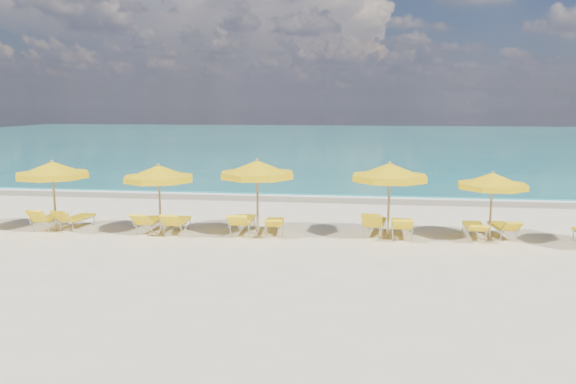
# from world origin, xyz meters

# --- Properties ---
(ground_plane) EXTENTS (120.00, 120.00, 0.00)m
(ground_plane) POSITION_xyz_m (0.00, 0.00, 0.00)
(ground_plane) COLOR beige
(ocean) EXTENTS (120.00, 80.00, 0.30)m
(ocean) POSITION_xyz_m (0.00, 48.00, 0.00)
(ocean) COLOR #136E6C
(ocean) RESTS_ON ground
(wet_sand_band) EXTENTS (120.00, 2.60, 0.01)m
(wet_sand_band) POSITION_xyz_m (0.00, 7.40, 0.00)
(wet_sand_band) COLOR tan
(wet_sand_band) RESTS_ON ground
(foam_line) EXTENTS (120.00, 1.20, 0.03)m
(foam_line) POSITION_xyz_m (0.00, 8.20, 0.00)
(foam_line) COLOR white
(foam_line) RESTS_ON ground
(whitecap_near) EXTENTS (14.00, 0.36, 0.05)m
(whitecap_near) POSITION_xyz_m (-6.00, 17.00, 0.00)
(whitecap_near) COLOR white
(whitecap_near) RESTS_ON ground
(whitecap_far) EXTENTS (18.00, 0.30, 0.05)m
(whitecap_far) POSITION_xyz_m (8.00, 24.00, 0.00)
(whitecap_far) COLOR white
(whitecap_far) RESTS_ON ground
(umbrella_2) EXTENTS (2.76, 2.76, 2.42)m
(umbrella_2) POSITION_xyz_m (-7.61, -0.43, 2.06)
(umbrella_2) COLOR #99804C
(umbrella_2) RESTS_ON ground
(umbrella_3) EXTENTS (2.53, 2.53, 2.35)m
(umbrella_3) POSITION_xyz_m (-3.97, -0.36, 2.00)
(umbrella_3) COLOR #99804C
(umbrella_3) RESTS_ON ground
(umbrella_4) EXTENTS (2.93, 2.93, 2.50)m
(umbrella_4) POSITION_xyz_m (-0.81, 0.04, 2.14)
(umbrella_4) COLOR #99804C
(umbrella_4) RESTS_ON ground
(umbrella_5) EXTENTS (3.15, 3.15, 2.48)m
(umbrella_5) POSITION_xyz_m (3.41, 0.06, 2.11)
(umbrella_5) COLOR #99804C
(umbrella_5) RESTS_ON ground
(umbrella_6) EXTENTS (2.74, 2.74, 2.20)m
(umbrella_6) POSITION_xyz_m (6.57, 0.25, 1.87)
(umbrella_6) COLOR #99804C
(umbrella_6) RESTS_ON ground
(lounger_2_left) EXTENTS (0.62, 1.72, 0.85)m
(lounger_2_left) POSITION_xyz_m (-8.03, -0.08, 0.22)
(lounger_2_left) COLOR #A5A8AD
(lounger_2_left) RESTS_ON ground
(lounger_2_right) EXTENTS (0.84, 1.74, 0.80)m
(lounger_2_right) POSITION_xyz_m (-7.18, 0.12, 0.21)
(lounger_2_right) COLOR #A5A8AD
(lounger_2_right) RESTS_ON ground
(lounger_3_left) EXTENTS (0.63, 1.77, 0.81)m
(lounger_3_left) POSITION_xyz_m (-4.46, -0.02, 0.22)
(lounger_3_left) COLOR #A5A8AD
(lounger_3_left) RESTS_ON ground
(lounger_3_right) EXTENTS (0.72, 1.83, 0.83)m
(lounger_3_right) POSITION_xyz_m (-3.51, -0.04, 0.22)
(lounger_3_right) COLOR #A5A8AD
(lounger_3_right) RESTS_ON ground
(lounger_4_left) EXTENTS (0.78, 2.08, 0.86)m
(lounger_4_left) POSITION_xyz_m (-1.35, 0.20, 0.25)
(lounger_4_left) COLOR #A5A8AD
(lounger_4_left) RESTS_ON ground
(lounger_4_right) EXTENTS (0.76, 1.82, 0.69)m
(lounger_4_right) POSITION_xyz_m (-0.28, 0.29, 0.21)
(lounger_4_right) COLOR #A5A8AD
(lounger_4_right) RESTS_ON ground
(lounger_5_left) EXTENTS (0.87, 1.93, 0.92)m
(lounger_5_left) POSITION_xyz_m (2.99, 0.55, 0.24)
(lounger_5_left) COLOR #A5A8AD
(lounger_5_left) RESTS_ON ground
(lounger_5_right) EXTENTS (0.71, 2.00, 0.82)m
(lounger_5_right) POSITION_xyz_m (3.86, 0.37, 0.24)
(lounger_5_right) COLOR #A5A8AD
(lounger_5_right) RESTS_ON ground
(lounger_6_left) EXTENTS (0.66, 1.87, 0.67)m
(lounger_6_left) POSITION_xyz_m (6.15, 0.52, 0.22)
(lounger_6_left) COLOR #A5A8AD
(lounger_6_left) RESTS_ON ground
(lounger_6_right) EXTENTS (0.77, 1.74, 0.73)m
(lounger_6_right) POSITION_xyz_m (7.08, 0.76, 0.21)
(lounger_6_right) COLOR #A5A8AD
(lounger_6_right) RESTS_ON ground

